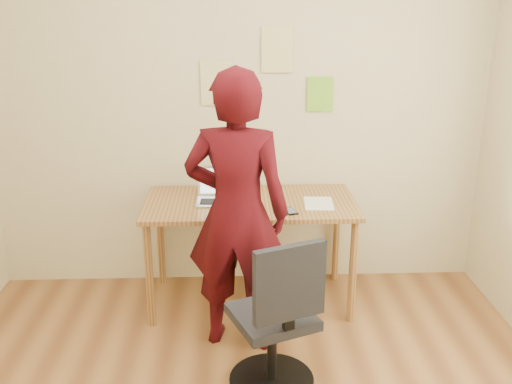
{
  "coord_description": "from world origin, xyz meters",
  "views": [
    {
      "loc": [
        -0.04,
        -2.2,
        2.01
      ],
      "look_at": [
        0.09,
        0.95,
        0.95
      ],
      "focal_mm": 40.0,
      "sensor_mm": 36.0,
      "label": 1
    }
  ],
  "objects_px": {
    "phone": "(290,211)",
    "office_chair": "(277,327)",
    "laptop": "(219,194)",
    "desk": "(250,214)",
    "person": "(237,213)"
  },
  "relations": [
    {
      "from": "phone",
      "to": "office_chair",
      "type": "xyz_separation_m",
      "value": [
        -0.14,
        -0.77,
        -0.36
      ]
    },
    {
      "from": "desk",
      "to": "office_chair",
      "type": "xyz_separation_m",
      "value": [
        0.11,
        -0.98,
        -0.27
      ]
    },
    {
      "from": "laptop",
      "to": "desk",
      "type": "bearing_deg",
      "value": -4.43
    },
    {
      "from": "phone",
      "to": "person",
      "type": "height_order",
      "value": "person"
    },
    {
      "from": "office_chair",
      "to": "laptop",
      "type": "bearing_deg",
      "value": 85.57
    },
    {
      "from": "phone",
      "to": "person",
      "type": "bearing_deg",
      "value": -159.02
    },
    {
      "from": "office_chair",
      "to": "person",
      "type": "height_order",
      "value": "person"
    },
    {
      "from": "desk",
      "to": "laptop",
      "type": "relative_size",
      "value": 4.59
    },
    {
      "from": "person",
      "to": "office_chair",
      "type": "bearing_deg",
      "value": 123.93
    },
    {
      "from": "person",
      "to": "phone",
      "type": "bearing_deg",
      "value": -128.7
    },
    {
      "from": "laptop",
      "to": "phone",
      "type": "relative_size",
      "value": 2.18
    },
    {
      "from": "desk",
      "to": "phone",
      "type": "height_order",
      "value": "phone"
    },
    {
      "from": "office_chair",
      "to": "desk",
      "type": "bearing_deg",
      "value": 74.42
    },
    {
      "from": "laptop",
      "to": "phone",
      "type": "bearing_deg",
      "value": -25.02
    },
    {
      "from": "office_chair",
      "to": "person",
      "type": "distance_m",
      "value": 0.69
    }
  ]
}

